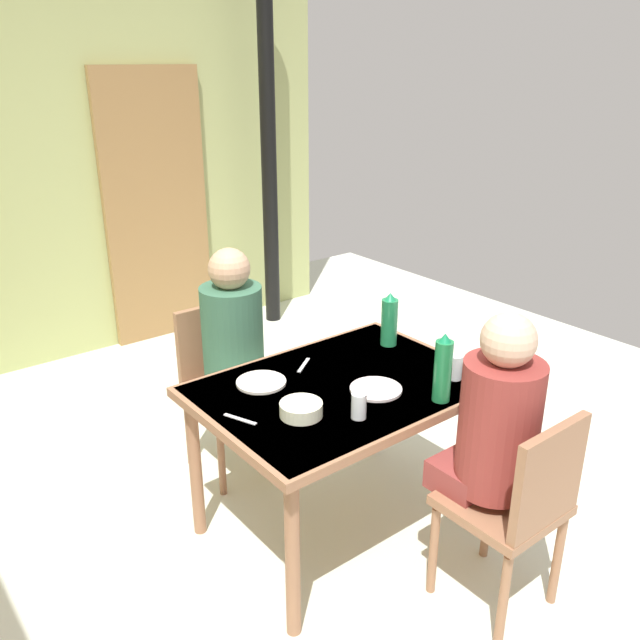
{
  "coord_description": "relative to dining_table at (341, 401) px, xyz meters",
  "views": [
    {
      "loc": [
        -1.3,
        -2.02,
        2.04
      ],
      "look_at": [
        0.33,
        0.06,
        0.99
      ],
      "focal_mm": 37.01,
      "sensor_mm": 36.0,
      "label": 1
    }
  ],
  "objects": [
    {
      "name": "stove_pipe_column",
      "position": [
        1.25,
        2.37,
        0.78
      ],
      "size": [
        0.12,
        0.12,
        2.89
      ],
      "primitive_type": "cylinder",
      "color": "black",
      "rests_on": "ground_plane"
    },
    {
      "name": "dinner_plate_near_right",
      "position": [
        -0.27,
        0.22,
        0.09
      ],
      "size": [
        0.22,
        0.22,
        0.01
      ],
      "primitive_type": "cylinder",
      "color": "white",
      "rests_on": "dining_table"
    },
    {
      "name": "serving_bowl_center",
      "position": [
        -0.29,
        -0.1,
        0.11
      ],
      "size": [
        0.17,
        0.17,
        0.05
      ],
      "primitive_type": "cylinder",
      "color": "#E8EAC7",
      "rests_on": "dining_table"
    },
    {
      "name": "door_wooden",
      "position": [
        0.42,
        2.64,
        0.34
      ],
      "size": [
        0.8,
        0.05,
        2.0
      ],
      "primitive_type": "cube",
      "color": "#9C7243",
      "rests_on": "ground_plane"
    },
    {
      "name": "wall_back",
      "position": [
        -0.33,
        2.72,
        0.78
      ],
      "size": [
        4.39,
        0.1,
        2.89
      ],
      "primitive_type": "cube",
      "color": "tan",
      "rests_on": "ground_plane"
    },
    {
      "name": "dinner_plate_near_left",
      "position": [
        0.08,
        -0.13,
        0.09
      ],
      "size": [
        0.22,
        0.22,
        0.01
      ],
      "primitive_type": "cylinder",
      "color": "white",
      "rests_on": "dining_table"
    },
    {
      "name": "cutlery_fork_near",
      "position": [
        -0.5,
        0.02,
        0.08
      ],
      "size": [
        0.07,
        0.15,
        0.0
      ],
      "primitive_type": "cube",
      "rotation": [
        0.0,
        0.0,
        5.09
      ],
      "color": "silver",
      "rests_on": "dining_table"
    },
    {
      "name": "ground_plane",
      "position": [
        -0.33,
        0.09,
        -0.66
      ],
      "size": [
        6.83,
        6.83,
        0.0
      ],
      "primitive_type": "plane",
      "color": "silver"
    },
    {
      "name": "water_bottle_green_near",
      "position": [
        0.45,
        0.18,
        0.21
      ],
      "size": [
        0.08,
        0.08,
        0.27
      ],
      "color": "#227F4A",
      "rests_on": "dining_table"
    },
    {
      "name": "water_bottle_green_far",
      "position": [
        0.23,
        -0.36,
        0.22
      ],
      "size": [
        0.07,
        0.07,
        0.3
      ],
      "color": "#207E45",
      "rests_on": "dining_table"
    },
    {
      "name": "person_far_diner",
      "position": [
        -0.14,
        0.65,
        0.12
      ],
      "size": [
        0.3,
        0.37,
        0.77
      ],
      "rotation": [
        0.0,
        0.0,
        3.14
      ],
      "color": "#376849",
      "rests_on": "ground_plane"
    },
    {
      "name": "drinking_glass_by_near_diner",
      "position": [
        0.42,
        -0.26,
        0.14
      ],
      "size": [
        0.06,
        0.06,
        0.11
      ],
      "primitive_type": "cylinder",
      "color": "silver",
      "rests_on": "dining_table"
    },
    {
      "name": "chair_far_diner",
      "position": [
        -0.14,
        0.79,
        -0.16
      ],
      "size": [
        0.4,
        0.4,
        0.87
      ],
      "rotation": [
        0.0,
        0.0,
        3.14
      ],
      "color": "#9B694B",
      "rests_on": "ground_plane"
    },
    {
      "name": "cutlery_knife_near",
      "position": [
        -0.02,
        0.25,
        0.08
      ],
      "size": [
        0.13,
        0.1,
        0.0
      ],
      "primitive_type": "cube",
      "rotation": [
        0.0,
        0.0,
        0.63
      ],
      "color": "silver",
      "rests_on": "dining_table"
    },
    {
      "name": "drinking_glass_by_far_diner",
      "position": [
        -0.13,
        -0.26,
        0.13
      ],
      "size": [
        0.06,
        0.06,
        0.1
      ],
      "primitive_type": "cylinder",
      "color": "silver",
      "rests_on": "dining_table"
    },
    {
      "name": "dining_table",
      "position": [
        0.0,
        0.0,
        0.0
      ],
      "size": [
        1.21,
        0.88,
        0.74
      ],
      "color": "#9B694B",
      "rests_on": "ground_plane"
    },
    {
      "name": "chair_near_diner",
      "position": [
        0.2,
        -0.79,
        -0.16
      ],
      "size": [
        0.4,
        0.4,
        0.87
      ],
      "color": "#9B694B",
      "rests_on": "ground_plane"
    },
    {
      "name": "person_near_diner",
      "position": [
        0.2,
        -0.65,
        0.12
      ],
      "size": [
        0.3,
        0.37,
        0.77
      ],
      "color": "brown",
      "rests_on": "ground_plane"
    }
  ]
}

